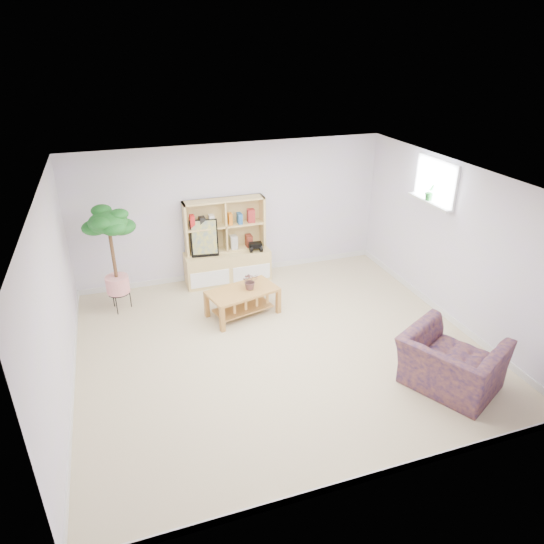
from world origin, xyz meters
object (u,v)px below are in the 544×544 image
object	(u,v)px
armchair	(452,360)
floor_tree	(114,261)
coffee_table	(243,302)
storage_unit	(227,242)

from	to	relation	value
armchair	floor_tree	bearing A→B (deg)	21.10
coffee_table	armchair	size ratio (longest dim) A/B	0.96
coffee_table	floor_tree	size ratio (longest dim) A/B	0.62
storage_unit	floor_tree	xyz separation A→B (m)	(-1.89, -0.45, 0.11)
coffee_table	armchair	world-z (taller)	armchair
floor_tree	armchair	world-z (taller)	floor_tree
storage_unit	coffee_table	bearing A→B (deg)	-93.02
armchair	coffee_table	bearing A→B (deg)	10.08
coffee_table	armchair	xyz separation A→B (m)	(1.95, -2.53, 0.19)
storage_unit	armchair	world-z (taller)	storage_unit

